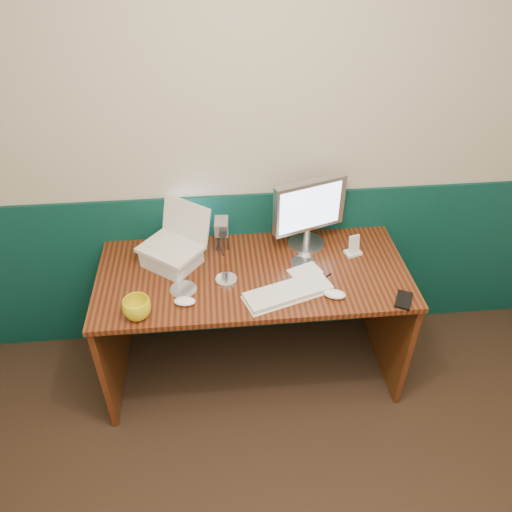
{
  "coord_description": "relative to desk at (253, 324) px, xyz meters",
  "views": [
    {
      "loc": [
        -0.32,
        -0.6,
        2.37
      ],
      "look_at": [
        -0.14,
        1.23,
        0.97
      ],
      "focal_mm": 35.0,
      "sensor_mm": 36.0,
      "label": 1
    }
  ],
  "objects": [
    {
      "name": "laptop",
      "position": [
        -0.42,
        0.11,
        0.59
      ],
      "size": [
        0.37,
        0.36,
        0.25
      ],
      "primitive_type": null,
      "rotation": [
        0.0,
        0.0,
        -0.67
      ],
      "color": "silver",
      "rests_on": "laptop_riser"
    },
    {
      "name": "camcorder",
      "position": [
        -0.15,
        0.19,
        0.47
      ],
      "size": [
        0.09,
        0.13,
        0.19
      ],
      "primitive_type": null,
      "rotation": [
        0.0,
        0.0,
        -0.08
      ],
      "color": "#A8A8AD",
      "rests_on": "desk"
    },
    {
      "name": "wainscot",
      "position": [
        0.14,
        0.36,
        0.12
      ],
      "size": [
        3.48,
        0.02,
        1.0
      ],
      "primitive_type": "cube",
      "color": "#062D25",
      "rests_on": "ground"
    },
    {
      "name": "mug",
      "position": [
        -0.56,
        -0.27,
        0.43
      ],
      "size": [
        0.16,
        0.16,
        0.1
      ],
      "primitive_type": "imported",
      "rotation": [
        0.0,
        0.0,
        -0.24
      ],
      "color": "gold",
      "rests_on": "desk"
    },
    {
      "name": "papers",
      "position": [
        0.27,
        -0.02,
        0.38
      ],
      "size": [
        0.19,
        0.16,
        0.0
      ],
      "primitive_type": "cube",
      "rotation": [
        0.0,
        0.0,
        0.39
      ],
      "color": "silver",
      "rests_on": "desk"
    },
    {
      "name": "dock",
      "position": [
        0.55,
        0.11,
        0.38
      ],
      "size": [
        0.1,
        0.08,
        0.02
      ],
      "primitive_type": "cube",
      "rotation": [
        0.0,
        0.0,
        0.3
      ],
      "color": "white",
      "rests_on": "desk"
    },
    {
      "name": "cd_spindle",
      "position": [
        -0.14,
        -0.06,
        0.39
      ],
      "size": [
        0.11,
        0.11,
        0.02
      ],
      "primitive_type": "cylinder",
      "color": "silver",
      "rests_on": "desk"
    },
    {
      "name": "pen",
      "position": [
        0.34,
        -0.09,
        0.38
      ],
      "size": [
        0.1,
        0.08,
        0.01
      ],
      "primitive_type": "cylinder",
      "rotation": [
        0.0,
        1.57,
        0.65
      ],
      "color": "black",
      "rests_on": "desk"
    },
    {
      "name": "back_wall",
      "position": [
        0.14,
        0.37,
        0.88
      ],
      "size": [
        3.5,
        0.04,
        2.5
      ],
      "primitive_type": "cube",
      "color": "#B9B09C",
      "rests_on": "ground"
    },
    {
      "name": "cd_loose_b",
      "position": [
        0.27,
        0.06,
        0.38
      ],
      "size": [
        0.13,
        0.13,
        0.0
      ],
      "primitive_type": "cylinder",
      "color": "#AFB4C0",
      "rests_on": "desk"
    },
    {
      "name": "laptop_riser",
      "position": [
        -0.42,
        0.11,
        0.42
      ],
      "size": [
        0.33,
        0.33,
        0.09
      ],
      "primitive_type": "cube",
      "rotation": [
        0.0,
        0.0,
        -0.67
      ],
      "color": "silver",
      "rests_on": "desk"
    },
    {
      "name": "keyboard",
      "position": [
        0.15,
        -0.19,
        0.39
      ],
      "size": [
        0.45,
        0.27,
        0.02
      ],
      "primitive_type": "cube",
      "rotation": [
        0.0,
        0.0,
        0.32
      ],
      "color": "white",
      "rests_on": "desk"
    },
    {
      "name": "mouse_right",
      "position": [
        0.38,
        -0.23,
        0.39
      ],
      "size": [
        0.12,
        0.09,
        0.04
      ],
      "primitive_type": "ellipsoid",
      "rotation": [
        0.0,
        0.0,
        -0.3
      ],
      "color": "white",
      "rests_on": "desk"
    },
    {
      "name": "mouse_left",
      "position": [
        -0.35,
        -0.21,
        0.39
      ],
      "size": [
        0.11,
        0.08,
        0.03
      ],
      "primitive_type": "ellipsoid",
      "rotation": [
        0.0,
        0.0,
        -0.15
      ],
      "color": "white",
      "rests_on": "desk"
    },
    {
      "name": "cd_loose_a",
      "position": [
        -0.36,
        -0.1,
        0.38
      ],
      "size": [
        0.13,
        0.13,
        0.0
      ],
      "primitive_type": "cylinder",
      "color": "silver",
      "rests_on": "desk"
    },
    {
      "name": "desk",
      "position": [
        0.0,
        0.0,
        0.0
      ],
      "size": [
        1.6,
        0.7,
        0.75
      ],
      "primitive_type": "cube",
      "color": "#3B100A",
      "rests_on": "ground"
    },
    {
      "name": "monitor",
      "position": [
        0.31,
        0.21,
        0.57
      ],
      "size": [
        0.41,
        0.24,
        0.4
      ],
      "primitive_type": null,
      "rotation": [
        0.0,
        0.0,
        0.32
      ],
      "color": "#AFAEB3",
      "rests_on": "desk"
    },
    {
      "name": "pda",
      "position": [
        0.7,
        -0.29,
        0.38
      ],
      "size": [
        0.12,
        0.14,
        0.01
      ],
      "primitive_type": "cube",
      "rotation": [
        0.0,
        0.0,
        -0.47
      ],
      "color": "black",
      "rests_on": "desk"
    },
    {
      "name": "music_player",
      "position": [
        0.55,
        0.11,
        0.44
      ],
      "size": [
        0.06,
        0.04,
        0.1
      ],
      "primitive_type": "cube",
      "rotation": [
        -0.17,
        0.0,
        0.3
      ],
      "color": "silver",
      "rests_on": "dock"
    }
  ]
}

